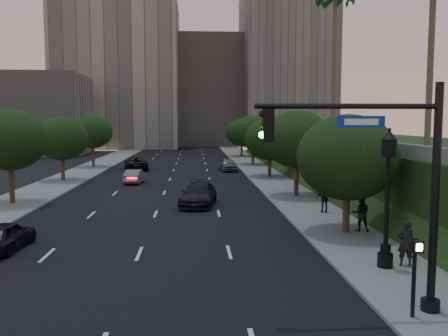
{
  "coord_description": "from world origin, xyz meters",
  "views": [
    {
      "loc": [
        2.46,
        -15.71,
        5.87
      ],
      "look_at": [
        3.91,
        7.2,
        3.6
      ],
      "focal_mm": 38.0,
      "sensor_mm": 36.0,
      "label": 1
    }
  ],
  "objects": [
    {
      "name": "tree_right_c",
      "position": [
        10.3,
        33.0,
        4.02
      ],
      "size": [
        5.2,
        5.2,
        6.24
      ],
      "color": "#38281C",
      "rests_on": "ground"
    },
    {
      "name": "embankment",
      "position": [
        22.0,
        28.0,
        2.0
      ],
      "size": [
        18.0,
        90.0,
        4.0
      ],
      "primitive_type": "cube",
      "color": "black",
      "rests_on": "ground"
    },
    {
      "name": "street_lamp",
      "position": [
        9.94,
        2.04,
        2.63
      ],
      "size": [
        0.64,
        0.64,
        5.62
      ],
      "color": "black",
      "rests_on": "ground"
    },
    {
      "name": "pedestrian_a",
      "position": [
        10.82,
        2.19,
        1.06
      ],
      "size": [
        0.73,
        0.55,
        1.82
      ],
      "primitive_type": "imported",
      "rotation": [
        0.0,
        0.0,
        2.96
      ],
      "color": "black",
      "rests_on": "sidewalk_right"
    },
    {
      "name": "tree_left_c",
      "position": [
        -10.3,
        31.0,
        4.21
      ],
      "size": [
        5.0,
        5.0,
        6.34
      ],
      "color": "#38281C",
      "rests_on": "ground"
    },
    {
      "name": "pedestrian_b",
      "position": [
        11.13,
        8.14,
        1.08
      ],
      "size": [
        1.06,
        0.91,
        1.87
      ],
      "primitive_type": "imported",
      "rotation": [
        0.0,
        0.0,
        2.88
      ],
      "color": "black",
      "rests_on": "sidewalk_right"
    },
    {
      "name": "office_block_left",
      "position": [
        -14.0,
        92.0,
        16.0
      ],
      "size": [
        26.0,
        20.0,
        32.0
      ],
      "primitive_type": "cube",
      "color": "gray",
      "rests_on": "ground"
    },
    {
      "name": "sedan_near_right",
      "position": [
        2.75,
        17.03,
        0.78
      ],
      "size": [
        3.0,
        5.66,
        1.56
      ],
      "primitive_type": "imported",
      "rotation": [
        0.0,
        0.0,
        -0.16
      ],
      "color": "black",
      "rests_on": "ground"
    },
    {
      "name": "tree_left_b",
      "position": [
        -10.3,
        18.0,
        4.58
      ],
      "size": [
        5.0,
        5.0,
        6.71
      ],
      "color": "#38281C",
      "rests_on": "ground"
    },
    {
      "name": "office_block_filler",
      "position": [
        -26.0,
        70.0,
        7.0
      ],
      "size": [
        18.0,
        16.0,
        14.0
      ],
      "primitive_type": "cube",
      "color": "gray",
      "rests_on": "ground"
    },
    {
      "name": "sidewalk_left",
      "position": [
        -10.25,
        30.0,
        0.07
      ],
      "size": [
        4.5,
        140.0,
        0.15
      ],
      "primitive_type": "cube",
      "color": "slate",
      "rests_on": "ground"
    },
    {
      "name": "pedestrian_c",
      "position": [
        10.65,
        13.26,
        1.03
      ],
      "size": [
        1.04,
        0.46,
        1.76
      ],
      "primitive_type": "imported",
      "rotation": [
        0.0,
        0.0,
        3.11
      ],
      "color": "black",
      "rests_on": "sidewalk_right"
    },
    {
      "name": "traffic_signal_mast",
      "position": [
        8.49,
        -2.26,
        3.67
      ],
      "size": [
        5.68,
        0.56,
        7.0
      ],
      "color": "black",
      "rests_on": "ground"
    },
    {
      "name": "tree_right_e",
      "position": [
        10.3,
        62.0,
        4.02
      ],
      "size": [
        5.2,
        5.2,
        6.24
      ],
      "color": "#38281C",
      "rests_on": "ground"
    },
    {
      "name": "tree_left_d",
      "position": [
        -10.3,
        45.0,
        4.58
      ],
      "size": [
        5.0,
        5.0,
        6.71
      ],
      "color": "#38281C",
      "rests_on": "ground"
    },
    {
      "name": "ground",
      "position": [
        0.0,
        0.0,
        0.0
      ],
      "size": [
        160.0,
        160.0,
        0.0
      ],
      "primitive_type": "plane",
      "color": "black",
      "rests_on": "ground"
    },
    {
      "name": "office_block_right",
      "position": [
        24.0,
        96.0,
        18.0
      ],
      "size": [
        20.0,
        22.0,
        36.0
      ],
      "primitive_type": "cube",
      "color": "slate",
      "rests_on": "ground"
    },
    {
      "name": "sidewalk_right",
      "position": [
        10.25,
        30.0,
        0.07
      ],
      "size": [
        4.5,
        140.0,
        0.15
      ],
      "primitive_type": "cube",
      "color": "slate",
      "rests_on": "ground"
    },
    {
      "name": "road_surface",
      "position": [
        0.0,
        30.0,
        0.01
      ],
      "size": [
        16.0,
        140.0,
        0.02
      ],
      "primitive_type": "cube",
      "color": "black",
      "rests_on": "ground"
    },
    {
      "name": "tree_right_b",
      "position": [
        10.3,
        20.0,
        4.52
      ],
      "size": [
        5.2,
        5.2,
        6.74
      ],
      "color": "#38281C",
      "rests_on": "ground"
    },
    {
      "name": "sedan_mid_left",
      "position": [
        -3.17,
        29.34,
        0.68
      ],
      "size": [
        1.75,
        4.2,
        1.35
      ],
      "primitive_type": "imported",
      "rotation": [
        0.0,
        0.0,
        3.06
      ],
      "color": "slate",
      "rests_on": "ground"
    },
    {
      "name": "pedestrian_signal",
      "position": [
        8.83,
        -2.73,
        1.57
      ],
      "size": [
        0.3,
        0.33,
        2.5
      ],
      "color": "black",
      "rests_on": "ground"
    },
    {
      "name": "sedan_near_left",
      "position": [
        -6.18,
        5.97,
        0.69
      ],
      "size": [
        1.91,
        4.13,
        1.37
      ],
      "primitive_type": "imported",
      "rotation": [
        0.0,
        0.0,
        3.07
      ],
      "color": "black",
      "rests_on": "ground"
    },
    {
      "name": "parapet_wall",
      "position": [
        13.5,
        28.0,
        4.35
      ],
      "size": [
        0.35,
        90.0,
        0.7
      ],
      "primitive_type": "cube",
      "color": "slate",
      "rests_on": "embankment"
    },
    {
      "name": "sedan_far_left",
      "position": [
        -4.55,
        41.83,
        0.79
      ],
      "size": [
        3.57,
        6.08,
        1.59
      ],
      "primitive_type": "imported",
      "rotation": [
        0.0,
        0.0,
        3.31
      ],
      "color": "black",
      "rests_on": "ground"
    },
    {
      "name": "tree_right_d",
      "position": [
        10.3,
        47.0,
        4.52
      ],
      "size": [
        5.2,
        5.2,
        6.74
      ],
      "color": "#38281C",
      "rests_on": "ground"
    },
    {
      "name": "sedan_far_right",
      "position": [
        6.44,
        39.91,
        0.77
      ],
      "size": [
        2.21,
        4.66,
        1.54
      ],
      "primitive_type": "imported",
      "rotation": [
        0.0,
        0.0,
        0.09
      ],
      "color": "slate",
      "rests_on": "ground"
    },
    {
      "name": "tree_right_a",
      "position": [
        10.3,
        8.0,
        4.02
      ],
      "size": [
        5.2,
        5.2,
        6.24
      ],
      "color": "#38281C",
      "rests_on": "ground"
    },
    {
      "name": "office_block_mid",
      "position": [
        6.0,
        102.0,
        13.0
      ],
      "size": [
        22.0,
        18.0,
        26.0
      ],
      "primitive_type": "cube",
      "color": "gray",
      "rests_on": "ground"
    }
  ]
}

